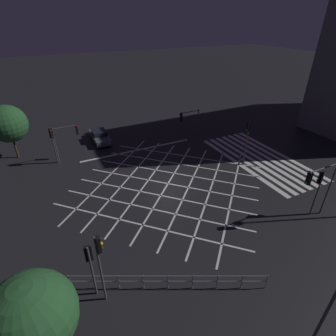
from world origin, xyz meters
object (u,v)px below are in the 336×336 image
at_px(traffic_light_ne_main, 52,139).
at_px(traffic_light_se_cross, 188,118).
at_px(traffic_light_ne_cross, 68,135).
at_px(street_tree_near, 8,124).
at_px(traffic_light_sw_main, 319,184).
at_px(traffic_light_median_south, 247,134).
at_px(traffic_light_sw_cross, 319,181).
at_px(street_tree_far, 32,317).
at_px(traffic_light_nw_cross, 100,257).
at_px(traffic_light_nw_main, 90,260).
at_px(waiting_car, 100,136).

bearing_deg(traffic_light_ne_main, traffic_light_se_cross, 88.72).
distance_m(traffic_light_ne_cross, traffic_light_se_cross, 13.58).
xyz_separation_m(traffic_light_ne_cross, street_tree_near, (3.12, 5.09, 0.96)).
height_order(traffic_light_sw_main, traffic_light_se_cross, traffic_light_sw_main).
bearing_deg(traffic_light_median_south, traffic_light_sw_main, 83.96).
distance_m(traffic_light_ne_main, traffic_light_ne_cross, 1.46).
relative_size(traffic_light_sw_cross, traffic_light_se_cross, 1.31).
bearing_deg(street_tree_far, street_tree_near, 3.44).
distance_m(traffic_light_sw_main, traffic_light_se_cross, 16.51).
bearing_deg(traffic_light_nw_cross, traffic_light_se_cross, 48.83).
bearing_deg(traffic_light_nw_cross, traffic_light_median_south, 27.70).
relative_size(traffic_light_nw_main, traffic_light_sw_main, 0.93).
bearing_deg(street_tree_far, traffic_light_sw_main, -83.92).
xyz_separation_m(traffic_light_median_south, traffic_light_ne_cross, (8.28, 15.66, -0.30)).
height_order(street_tree_far, waiting_car, street_tree_far).
bearing_deg(traffic_light_sw_cross, street_tree_far, 5.22).
bearing_deg(street_tree_near, traffic_light_se_cross, -100.89).
distance_m(traffic_light_ne_main, traffic_light_nw_cross, 16.82).
bearing_deg(traffic_light_ne_cross, traffic_light_se_cross, -1.98).
distance_m(traffic_light_ne_main, traffic_light_sw_cross, 23.13).
bearing_deg(traffic_light_se_cross, traffic_light_nw_cross, 48.83).
relative_size(traffic_light_sw_cross, street_tree_near, 0.80).
xyz_separation_m(traffic_light_sw_main, street_tree_far, (-1.97, 18.51, 0.86)).
height_order(traffic_light_ne_cross, waiting_car, traffic_light_ne_cross).
bearing_deg(traffic_light_median_south, street_tree_far, 28.68).
height_order(traffic_light_ne_main, traffic_light_sw_cross, traffic_light_sw_cross).
relative_size(traffic_light_median_south, traffic_light_sw_main, 1.16).
xyz_separation_m(traffic_light_sw_main, street_tree_near, (20.05, 19.84, 1.07)).
bearing_deg(traffic_light_median_south, waiting_car, -44.48).
height_order(traffic_light_nw_main, traffic_light_ne_cross, traffic_light_ne_cross).
bearing_deg(traffic_light_median_south, traffic_light_sw_cross, 79.87).
xyz_separation_m(traffic_light_ne_main, waiting_car, (3.55, -5.21, -2.10)).
height_order(traffic_light_se_cross, waiting_car, traffic_light_se_cross).
relative_size(traffic_light_nw_cross, traffic_light_sw_main, 1.20).
distance_m(traffic_light_se_cross, street_tree_near, 19.04).
bearing_deg(street_tree_far, traffic_light_nw_cross, -56.14).
height_order(traffic_light_ne_main, street_tree_near, street_tree_near).
bearing_deg(waiting_car, traffic_light_ne_main, -55.71).
bearing_deg(traffic_light_sw_cross, traffic_light_se_cross, -88.35).
bearing_deg(traffic_light_ne_cross, street_tree_far, -101.28).
distance_m(traffic_light_ne_main, traffic_light_nw_main, 16.17).
bearing_deg(street_tree_far, traffic_light_se_cross, -43.24).
relative_size(traffic_light_nw_main, street_tree_far, 0.67).
bearing_deg(traffic_light_sw_main, waiting_car, 28.37).
height_order(traffic_light_ne_main, waiting_car, traffic_light_ne_main).
xyz_separation_m(traffic_light_sw_cross, waiting_car, (20.70, 10.30, -2.72)).
bearing_deg(traffic_light_sw_main, traffic_light_ne_main, 43.96).
relative_size(traffic_light_nw_cross, traffic_light_se_cross, 1.30).
relative_size(traffic_light_ne_cross, waiting_car, 0.84).
bearing_deg(traffic_light_sw_cross, traffic_light_median_south, -100.13).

